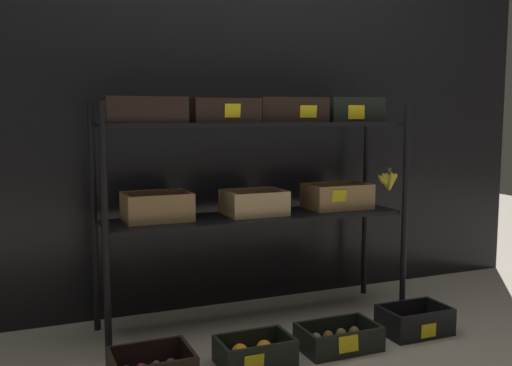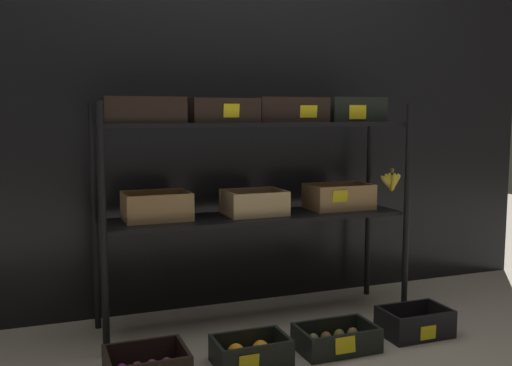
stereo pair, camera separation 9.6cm
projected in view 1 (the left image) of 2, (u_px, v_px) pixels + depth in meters
ground_plane at (256, 321)px, 3.07m from camera, size 10.00×10.00×0.00m
storefront_wall at (230, 139)px, 3.31m from camera, size 3.98×0.12×1.89m
display_rack at (256, 163)px, 2.98m from camera, size 1.71×0.41×1.17m
crate_ground_orange at (255, 353)px, 2.53m from camera, size 0.33×0.22×0.12m
crate_ground_kiwi at (339, 340)px, 2.69m from camera, size 0.36×0.24×0.11m
crate_ground_right_plum at (414, 323)px, 2.89m from camera, size 0.33×0.23×0.14m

